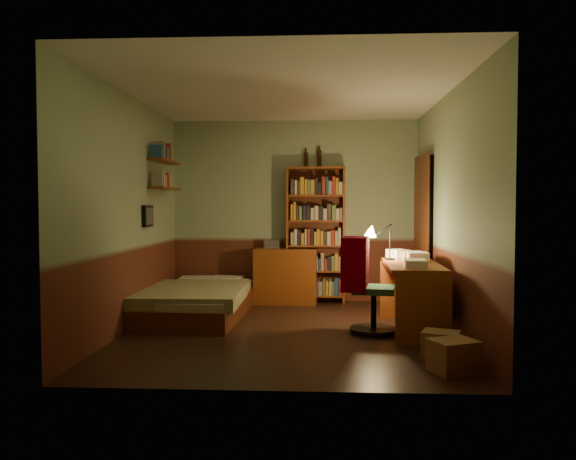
{
  "coord_description": "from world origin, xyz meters",
  "views": [
    {
      "loc": [
        0.34,
        -6.09,
        1.37
      ],
      "look_at": [
        0.0,
        0.25,
        1.1
      ],
      "focal_mm": 35.0,
      "sensor_mm": 36.0,
      "label": 1
    }
  ],
  "objects_px": {
    "desk_lamp": "(390,235)",
    "desk": "(412,297)",
    "dresser": "(286,276)",
    "bookshelf": "(316,235)",
    "office_chair": "(374,288)",
    "cardboard_box_a": "(454,356)",
    "cardboard_box_b": "(441,344)",
    "mini_stereo": "(273,244)",
    "bed": "(197,290)"
  },
  "relations": [
    {
      "from": "bookshelf",
      "to": "office_chair",
      "type": "height_order",
      "value": "bookshelf"
    },
    {
      "from": "desk",
      "to": "cardboard_box_a",
      "type": "bearing_deg",
      "value": -84.65
    },
    {
      "from": "desk_lamp",
      "to": "mini_stereo",
      "type": "bearing_deg",
      "value": 155.93
    },
    {
      "from": "mini_stereo",
      "to": "cardboard_box_a",
      "type": "distance_m",
      "value": 3.85
    },
    {
      "from": "desk_lamp",
      "to": "office_chair",
      "type": "distance_m",
      "value": 0.81
    },
    {
      "from": "desk",
      "to": "cardboard_box_b",
      "type": "bearing_deg",
      "value": -82.96
    },
    {
      "from": "bookshelf",
      "to": "desk",
      "type": "distance_m",
      "value": 2.13
    },
    {
      "from": "desk_lamp",
      "to": "desk",
      "type": "bearing_deg",
      "value": -46.54
    },
    {
      "from": "bookshelf",
      "to": "dresser",
      "type": "bearing_deg",
      "value": -166.41
    },
    {
      "from": "bed",
      "to": "dresser",
      "type": "height_order",
      "value": "dresser"
    },
    {
      "from": "desk_lamp",
      "to": "cardboard_box_a",
      "type": "distance_m",
      "value": 2.19
    },
    {
      "from": "dresser",
      "to": "cardboard_box_b",
      "type": "distance_m",
      "value": 3.16
    },
    {
      "from": "bed",
      "to": "cardboard_box_b",
      "type": "height_order",
      "value": "bed"
    },
    {
      "from": "dresser",
      "to": "desk",
      "type": "xyz_separation_m",
      "value": [
        1.48,
        -1.67,
        -0.02
      ]
    },
    {
      "from": "desk",
      "to": "desk_lamp",
      "type": "relative_size",
      "value": 2.35
    },
    {
      "from": "bookshelf",
      "to": "office_chair",
      "type": "relative_size",
      "value": 1.97
    },
    {
      "from": "mini_stereo",
      "to": "desk",
      "type": "relative_size",
      "value": 0.16
    },
    {
      "from": "cardboard_box_b",
      "to": "mini_stereo",
      "type": "bearing_deg",
      "value": 121.79
    },
    {
      "from": "desk_lamp",
      "to": "cardboard_box_a",
      "type": "height_order",
      "value": "desk_lamp"
    },
    {
      "from": "dresser",
      "to": "bookshelf",
      "type": "xyz_separation_m",
      "value": [
        0.42,
        0.08,
        0.57
      ]
    },
    {
      "from": "mini_stereo",
      "to": "cardboard_box_a",
      "type": "relative_size",
      "value": 0.63
    },
    {
      "from": "dresser",
      "to": "bookshelf",
      "type": "distance_m",
      "value": 0.71
    },
    {
      "from": "cardboard_box_b",
      "to": "bookshelf",
      "type": "bearing_deg",
      "value": 112.31
    },
    {
      "from": "dresser",
      "to": "bookshelf",
      "type": "bearing_deg",
      "value": 15.36
    },
    {
      "from": "dresser",
      "to": "desk_lamp",
      "type": "bearing_deg",
      "value": -40.32
    },
    {
      "from": "mini_stereo",
      "to": "office_chair",
      "type": "xyz_separation_m",
      "value": [
        1.24,
        -1.92,
        -0.35
      ]
    },
    {
      "from": "dresser",
      "to": "cardboard_box_b",
      "type": "xyz_separation_m",
      "value": [
        1.57,
        -2.72,
        -0.27
      ]
    },
    {
      "from": "dresser",
      "to": "desk_lamp",
      "type": "xyz_separation_m",
      "value": [
        1.29,
        -1.25,
        0.65
      ]
    },
    {
      "from": "bookshelf",
      "to": "cardboard_box_b",
      "type": "relative_size",
      "value": 5.93
    },
    {
      "from": "bookshelf",
      "to": "desk",
      "type": "height_order",
      "value": "bookshelf"
    },
    {
      "from": "mini_stereo",
      "to": "desk_lamp",
      "type": "distance_m",
      "value": 2.04
    },
    {
      "from": "mini_stereo",
      "to": "cardboard_box_a",
      "type": "height_order",
      "value": "mini_stereo"
    },
    {
      "from": "desk",
      "to": "desk_lamp",
      "type": "distance_m",
      "value": 0.81
    },
    {
      "from": "desk_lamp",
      "to": "dresser",
      "type": "bearing_deg",
      "value": 154.61
    },
    {
      "from": "mini_stereo",
      "to": "desk_lamp",
      "type": "bearing_deg",
      "value": -32.96
    },
    {
      "from": "cardboard_box_a",
      "to": "cardboard_box_b",
      "type": "relative_size",
      "value": 1.11
    },
    {
      "from": "mini_stereo",
      "to": "bookshelf",
      "type": "bearing_deg",
      "value": 6.16
    },
    {
      "from": "desk",
      "to": "office_chair",
      "type": "distance_m",
      "value": 0.46
    },
    {
      "from": "bed",
      "to": "cardboard_box_a",
      "type": "relative_size",
      "value": 5.97
    },
    {
      "from": "mini_stereo",
      "to": "desk_lamp",
      "type": "relative_size",
      "value": 0.38
    },
    {
      "from": "bed",
      "to": "mini_stereo",
      "type": "bearing_deg",
      "value": 53.06
    },
    {
      "from": "bookshelf",
      "to": "desk_lamp",
      "type": "xyz_separation_m",
      "value": [
        0.87,
        -1.34,
        0.08
      ]
    },
    {
      "from": "bookshelf",
      "to": "cardboard_box_a",
      "type": "bearing_deg",
      "value": -68.78
    },
    {
      "from": "desk",
      "to": "cardboard_box_b",
      "type": "height_order",
      "value": "desk"
    },
    {
      "from": "bookshelf",
      "to": "cardboard_box_a",
      "type": "relative_size",
      "value": 5.33
    },
    {
      "from": "office_chair",
      "to": "bookshelf",
      "type": "bearing_deg",
      "value": 117.56
    },
    {
      "from": "desk",
      "to": "cardboard_box_a",
      "type": "relative_size",
      "value": 3.85
    },
    {
      "from": "desk_lamp",
      "to": "bookshelf",
      "type": "bearing_deg",
      "value": 141.89
    },
    {
      "from": "bookshelf",
      "to": "cardboard_box_b",
      "type": "distance_m",
      "value": 3.15
    },
    {
      "from": "bed",
      "to": "cardboard_box_a",
      "type": "height_order",
      "value": "bed"
    }
  ]
}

